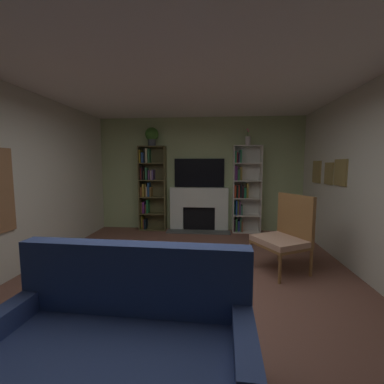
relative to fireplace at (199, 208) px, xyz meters
name	(u,v)px	position (x,y,z in m)	size (l,w,h in m)	color
ground_plane	(182,295)	(0.00, -3.17, -0.53)	(7.85, 7.85, 0.00)	brown
wall_back_accent	(199,174)	(0.00, 0.13, 0.82)	(4.98, 0.06, 2.70)	#A7BB83
ceiling	(181,62)	(0.00, -3.17, 2.20)	(4.98, 6.67, 0.06)	white
fireplace	(199,208)	(0.00, 0.00, 0.00)	(1.49, 0.48, 1.04)	white
tv	(199,173)	(0.00, 0.07, 0.85)	(1.19, 0.06, 0.68)	black
bookshelf_left	(150,187)	(-1.19, -0.01, 0.52)	(0.64, 0.30, 2.02)	brown
bookshelf_right	(243,191)	(1.04, -0.03, 0.44)	(0.64, 0.33, 2.02)	silver
potted_plant	(152,135)	(-1.12, -0.05, 1.73)	(0.31, 0.31, 0.44)	#474C52
vase_with_flowers	(248,140)	(1.12, -0.05, 1.60)	(0.12, 0.12, 0.38)	beige
couch	(122,353)	(-0.23, -4.59, -0.22)	(1.80, 0.88, 1.00)	#384D8A
armchair	(285,234)	(1.44, -2.28, 0.02)	(0.87, 0.90, 1.14)	brown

